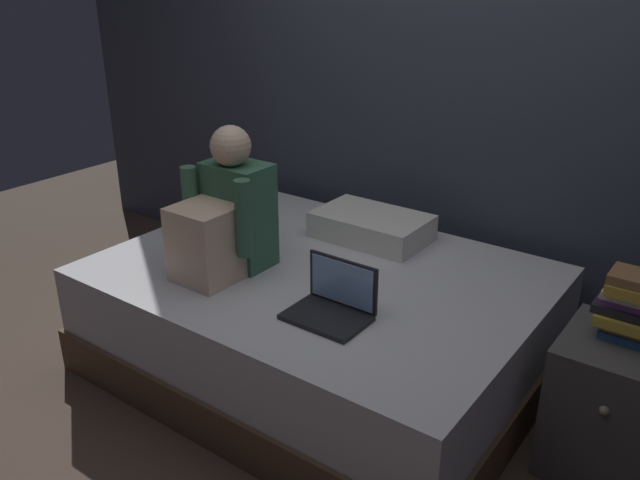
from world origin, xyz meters
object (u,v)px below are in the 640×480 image
object	(u,v)px
bed	(320,320)
person_sitting	(225,218)
laptop	(333,303)
pillow	(372,226)
nightstand	(614,407)
book_stack	(630,306)

from	to	relation	value
bed	person_sitting	size ratio (longest dim) A/B	3.05
laptop	pillow	bearing A→B (deg)	111.35
bed	laptop	distance (m)	0.54
bed	person_sitting	distance (m)	0.67
person_sitting	pillow	distance (m)	0.80
nightstand	book_stack	world-z (taller)	book_stack
person_sitting	bed	bearing A→B (deg)	36.14
nightstand	book_stack	bearing A→B (deg)	123.66
nightstand	laptop	xyz separation A→B (m)	(-1.01, -0.42, 0.31)
laptop	book_stack	distance (m)	1.09
pillow	bed	bearing A→B (deg)	-89.45
pillow	book_stack	xyz separation A→B (m)	(1.28, -0.31, 0.09)
bed	pillow	xyz separation A→B (m)	(-0.00, 0.45, 0.33)
nightstand	person_sitting	xyz separation A→B (m)	(-1.64, -0.36, 0.50)
pillow	book_stack	distance (m)	1.32
bed	nightstand	size ratio (longest dim) A/B	3.59
nightstand	pillow	distance (m)	1.38
laptop	person_sitting	bearing A→B (deg)	174.12
bed	book_stack	xyz separation A→B (m)	(1.28, 0.14, 0.43)
person_sitting	book_stack	distance (m)	1.67
laptop	pillow	distance (m)	0.82
bed	pillow	bearing A→B (deg)	90.55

